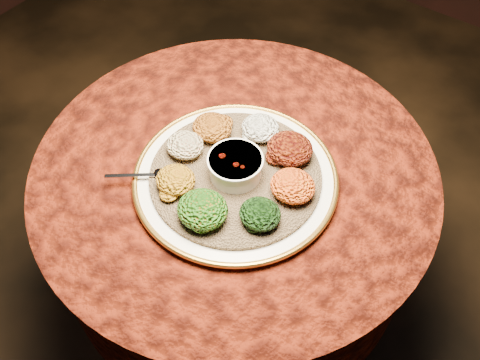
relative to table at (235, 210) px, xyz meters
The scene contains 13 objects.
table is the anchor object (origin of this frame).
platter 0.20m from the table, 50.50° to the right, with size 0.47×0.47×0.02m.
injera 0.21m from the table, 50.50° to the right, with size 0.39×0.39×0.01m, color olive.
stew_bowl 0.24m from the table, 50.50° to the right, with size 0.12×0.12×0.05m.
spoon 0.28m from the table, 127.52° to the right, with size 0.13×0.10×0.01m.
portion_ayib 0.25m from the table, 86.75° to the left, with size 0.09×0.09×0.04m, color silver.
portion_kitfo 0.27m from the table, 39.03° to the left, with size 0.11×0.10×0.05m, color black.
portion_tikil 0.28m from the table, ahead, with size 0.10×0.09×0.05m, color #A1710D.
portion_gomen 0.29m from the table, 36.40° to the right, with size 0.09×0.08×0.04m, color black.
portion_mixveg 0.29m from the table, 76.07° to the right, with size 0.11×0.10×0.05m, color #AC3B0B.
portion_kik 0.27m from the table, 112.19° to the right, with size 0.09×0.08×0.04m, color #9D5C0D.
portion_timatim 0.26m from the table, 155.14° to the right, with size 0.09×0.08×0.04m, color maroon.
portion_shiro 0.25m from the table, 160.03° to the left, with size 0.10×0.09×0.05m, color #8A4810.
Camera 1 is at (0.48, -0.64, 1.70)m, focal length 40.00 mm.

